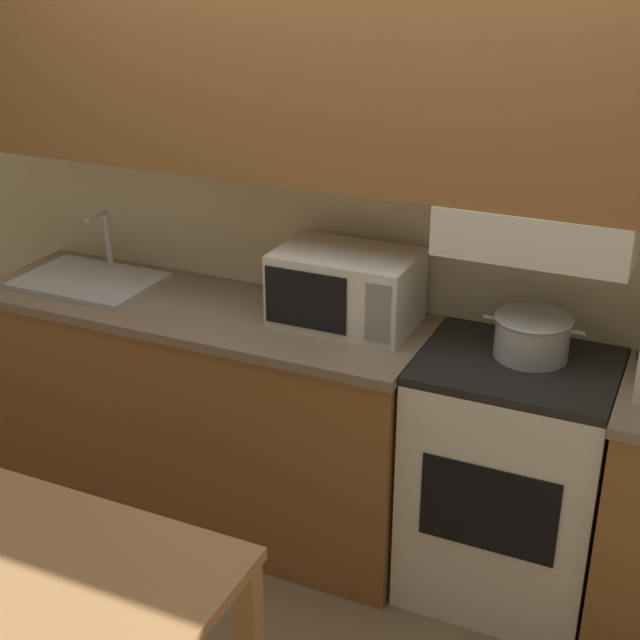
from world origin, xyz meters
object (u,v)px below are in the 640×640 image
(stove_range, at_px, (506,480))
(dining_table, at_px, (30,611))
(microwave, at_px, (345,288))
(sink_basin, at_px, (89,280))
(cooking_pot, at_px, (532,335))

(stove_range, height_order, dining_table, stove_range)
(microwave, xyz_separation_m, sink_basin, (-1.08, -0.08, -0.12))
(stove_range, distance_m, sink_basin, 1.79)
(stove_range, xyz_separation_m, sink_basin, (-1.72, -0.02, 0.48))
(microwave, bearing_deg, stove_range, -5.78)
(stove_range, xyz_separation_m, dining_table, (-0.91, -1.35, 0.18))
(microwave, relative_size, dining_table, 0.49)
(cooking_pot, distance_m, microwave, 0.67)
(sink_basin, xyz_separation_m, dining_table, (0.81, -1.33, -0.30))
(stove_range, relative_size, microwave, 1.86)
(cooking_pot, xyz_separation_m, sink_basin, (-1.75, -0.08, -0.06))
(stove_range, bearing_deg, cooking_pot, 67.99)
(stove_range, height_order, sink_basin, sink_basin)
(stove_range, bearing_deg, dining_table, -124.07)
(stove_range, bearing_deg, microwave, 174.22)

